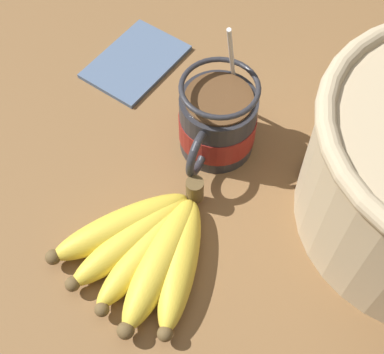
% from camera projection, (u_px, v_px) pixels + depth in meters
% --- Properties ---
extents(table, '(0.94, 0.94, 0.04)m').
position_uv_depth(table, '(167.00, 209.00, 0.63)').
color(table, brown).
rests_on(table, ground).
extents(coffee_mug, '(0.15, 0.09, 0.17)m').
position_uv_depth(coffee_mug, '(217.00, 122.00, 0.62)').
color(coffee_mug, '#28282D').
rests_on(coffee_mug, table).
extents(banana_bunch, '(0.19, 0.17, 0.04)m').
position_uv_depth(banana_bunch, '(148.00, 248.00, 0.56)').
color(banana_bunch, brown).
rests_on(banana_bunch, table).
extents(napkin, '(0.15, 0.12, 0.01)m').
position_uv_depth(napkin, '(136.00, 62.00, 0.73)').
color(napkin, slate).
rests_on(napkin, table).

